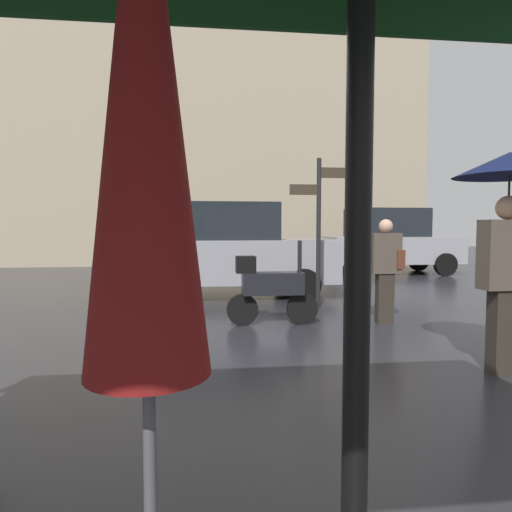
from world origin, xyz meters
name	(u,v)px	position (x,y,z in m)	size (l,w,h in m)	color
ground_plane	(306,466)	(0.00, 0.00, 0.00)	(60.00, 60.00, 0.00)	#26262B
folded_patio_umbrella_near	(145,116)	(-0.74, -1.30, 1.71)	(0.40, 0.40, 2.56)	black
pedestrian_with_umbrella	(509,202)	(2.28, 1.41, 1.66)	(1.02, 1.02, 2.13)	#2A241E
pedestrian_with_bag	(386,264)	(2.10, 3.80, 0.88)	(0.48, 0.24, 1.55)	#2A241E
parked_scooter	(270,287)	(0.35, 3.84, 0.55)	(1.35, 0.32, 1.23)	black
parked_car_left	(225,250)	(-0.17, 6.58, 0.97)	(4.34, 1.83, 1.92)	gray
parked_car_right	(390,241)	(5.13, 10.64, 1.01)	(4.04, 1.84, 2.02)	gray
street_signpost	(319,217)	(1.42, 5.14, 1.61)	(1.08, 0.08, 2.64)	black
building_block	(218,42)	(0.00, 15.56, 8.80)	(16.32, 2.67, 17.59)	gray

